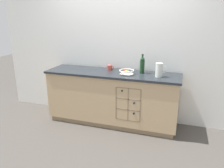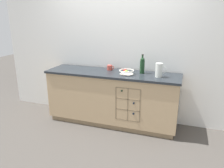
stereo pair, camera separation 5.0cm
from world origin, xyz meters
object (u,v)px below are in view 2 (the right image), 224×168
fruit_bowl (126,72)px  white_pitcher (159,70)px  ceramic_mug (110,68)px  standing_wine_bottle (142,65)px

fruit_bowl → white_pitcher: 0.52m
fruit_bowl → ceramic_mug: 0.40m
white_pitcher → ceramic_mug: white_pitcher is taller
fruit_bowl → standing_wine_bottle: size_ratio=0.78×
white_pitcher → standing_wine_bottle: bearing=152.9°
standing_wine_bottle → ceramic_mug: bearing=175.8°
ceramic_mug → standing_wine_bottle: size_ratio=0.40×
ceramic_mug → standing_wine_bottle: 0.58m
white_pitcher → standing_wine_bottle: standing_wine_bottle is taller
fruit_bowl → ceramic_mug: ceramic_mug is taller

